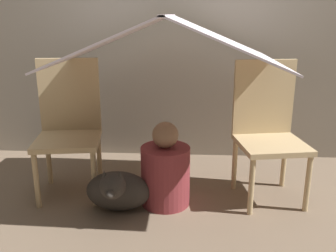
# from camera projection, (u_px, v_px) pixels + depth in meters

# --- Properties ---
(ground_plane) EXTENTS (8.80, 8.80, 0.00)m
(ground_plane) POSITION_uv_depth(u_px,v_px,m) (167.00, 205.00, 2.54)
(ground_plane) COLOR #7A6651
(wall_back) EXTENTS (7.00, 0.05, 2.50)m
(wall_back) POSITION_uv_depth(u_px,v_px,m) (174.00, 13.00, 3.13)
(wall_back) COLOR gray
(wall_back) RESTS_ON ground_plane
(chair_left) EXTENTS (0.49, 0.49, 0.95)m
(chair_left) POSITION_uv_depth(u_px,v_px,m) (69.00, 124.00, 2.65)
(chair_left) COLOR #D1B27F
(chair_left) RESTS_ON ground_plane
(chair_right) EXTENTS (0.50, 0.50, 0.95)m
(chair_right) POSITION_uv_depth(u_px,v_px,m) (268.00, 127.00, 2.57)
(chair_right) COLOR #D1B27F
(chair_right) RESTS_ON ground_plane
(sheet_canopy) EXTENTS (1.40, 1.11, 0.30)m
(sheet_canopy) POSITION_uv_depth(u_px,v_px,m) (168.00, 39.00, 2.35)
(sheet_canopy) COLOR silver
(person_front) EXTENTS (0.33, 0.33, 0.58)m
(person_front) POSITION_uv_depth(u_px,v_px,m) (165.00, 171.00, 2.51)
(person_front) COLOR maroon
(person_front) RESTS_ON ground_plane
(dog) EXTENTS (0.42, 0.37, 0.35)m
(dog) POSITION_uv_depth(u_px,v_px,m) (117.00, 190.00, 2.41)
(dog) COLOR #332D28
(dog) RESTS_ON ground_plane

